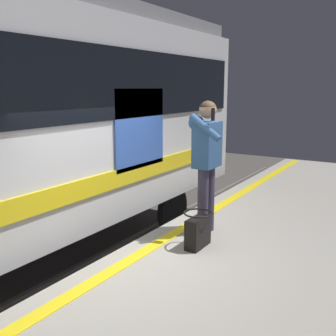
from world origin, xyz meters
TOP-DOWN VIEW (x-y plane):
  - ground_plane at (0.00, 0.00)m, footprint 23.74×23.74m
  - safety_line at (0.00, 0.30)m, footprint 13.52×0.16m
  - track_rail_near at (0.00, -1.20)m, footprint 17.94×0.08m
  - passenger at (-0.88, 0.60)m, footprint 0.57×0.55m
  - handbag at (-0.37, 0.76)m, footprint 0.38×0.35m

SIDE VIEW (x-z plane):
  - ground_plane at x=0.00m, z-range 0.00..0.00m
  - track_rail_near at x=0.00m, z-range 0.00..0.16m
  - safety_line at x=0.00m, z-range 0.87..0.88m
  - handbag at x=-0.37m, z-range 0.86..1.29m
  - passenger at x=-0.88m, z-range 1.03..2.73m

